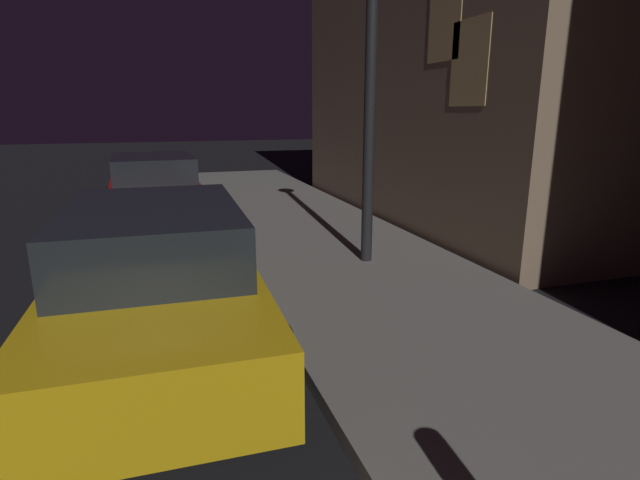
{
  "coord_description": "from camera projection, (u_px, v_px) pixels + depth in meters",
  "views": [
    {
      "loc": [
        2.91,
        -0.22,
        2.3
      ],
      "look_at": [
        4.09,
        3.35,
        1.31
      ],
      "focal_mm": 27.84,
      "sensor_mm": 36.0,
      "label": 1
    }
  ],
  "objects": [
    {
      "name": "car_yellow_cab",
      "position": [
        158.0,
        276.0,
        4.87
      ],
      "size": [
        2.1,
        4.56,
        1.43
      ],
      "color": "gold",
      "rests_on": "ground"
    },
    {
      "name": "car_red",
      "position": [
        155.0,
        191.0,
        10.12
      ],
      "size": [
        2.08,
        4.45,
        1.43
      ],
      "color": "maroon",
      "rests_on": "ground"
    }
  ]
}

